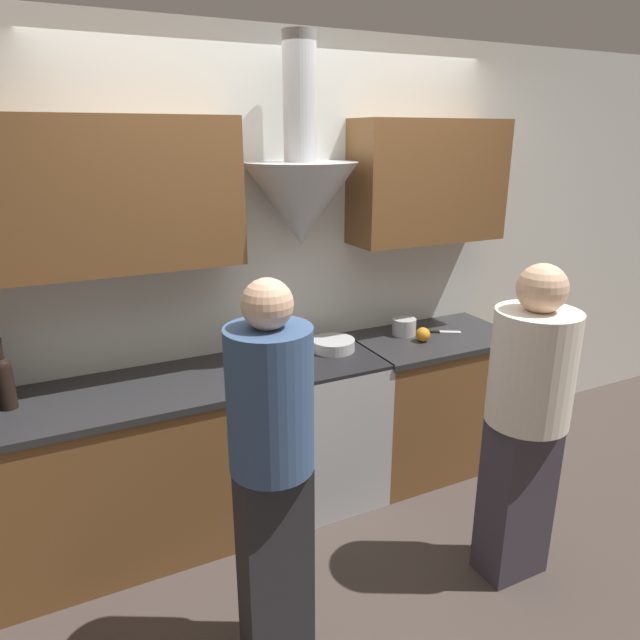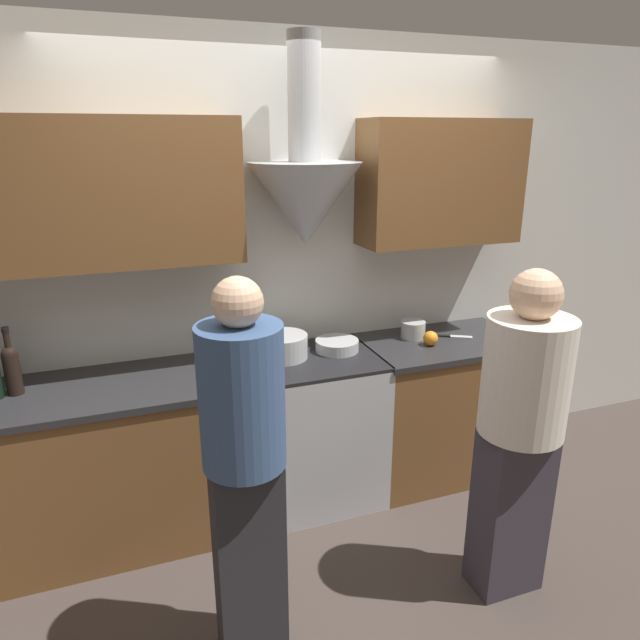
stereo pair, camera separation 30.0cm
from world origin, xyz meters
name	(u,v)px [view 2 (the right image)]	position (x,y,z in m)	size (l,w,h in m)	color
ground_plane	(333,524)	(0.00, 0.00, 0.00)	(12.00, 12.00, 0.00)	#423833
wall_back	(279,244)	(-0.11, 0.57, 1.48)	(8.40, 0.61, 2.60)	silver
counter_left	(104,465)	(-1.15, 0.31, 0.44)	(1.61, 0.62, 0.88)	brown
counter_right	(439,405)	(0.83, 0.31, 0.44)	(0.98, 0.62, 0.88)	brown
stove_range	(314,427)	(0.00, 0.31, 0.45)	(0.71, 0.60, 0.88)	#B7BABC
wine_bottle_4	(12,367)	(-1.50, 0.36, 1.02)	(0.08, 0.08, 0.34)	black
stock_pot	(283,346)	(-0.16, 0.37, 0.95)	(0.27, 0.27, 0.13)	#B7BABC
mixing_bowl	(337,345)	(0.16, 0.37, 0.91)	(0.25, 0.25, 0.06)	#B7BABC
orange_fruit	(431,338)	(0.71, 0.26, 0.93)	(0.09, 0.09, 0.09)	orange
saucepan	(413,330)	(0.68, 0.41, 0.93)	(0.15, 0.15, 0.10)	#B7BABC
chefs_knife	(455,337)	(0.92, 0.33, 0.89)	(0.20, 0.13, 0.01)	silver
person_foreground_left	(245,462)	(-0.60, -0.61, 0.89)	(0.32, 0.32, 1.61)	#28282D
person_foreground_right	(520,426)	(0.61, -0.68, 0.85)	(0.37, 0.37, 1.55)	#38333D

